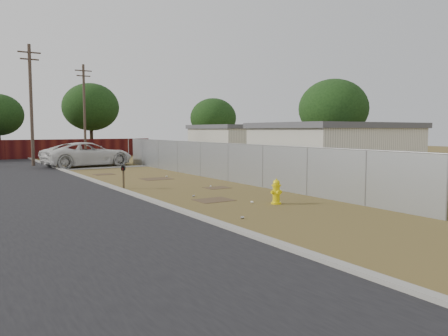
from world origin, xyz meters
TOP-DOWN VIEW (x-y plane):
  - ground at (0.00, 0.00)m, footprint 120.00×120.00m
  - street at (-6.76, 8.05)m, footprint 15.10×60.00m
  - chainlink_fence at (3.12, 1.03)m, footprint 0.10×27.06m
  - utility_poles at (-3.67, 20.67)m, footprint 12.60×8.24m
  - houses at (9.70, 3.13)m, footprint 9.30×17.24m
  - horizon_trees at (0.84, 23.56)m, footprint 33.32×31.94m
  - fire_hydrant at (0.70, -6.96)m, footprint 0.43×0.44m
  - mailbox at (-2.60, 0.08)m, footprint 0.33×0.47m
  - pickup_truck at (-0.64, 13.32)m, footprint 6.90×4.01m
  - scattered_litter at (-0.12, -3.34)m, footprint 3.20×12.15m

SIDE VIEW (x-z plane):
  - ground at x=0.00m, z-range 0.00..0.00m
  - street at x=-6.76m, z-range -0.04..0.08m
  - scattered_litter at x=-0.12m, z-range 0.01..0.08m
  - fire_hydrant at x=0.70m, z-range -0.03..0.91m
  - chainlink_fence at x=3.12m, z-range -0.21..1.81m
  - mailbox at x=-2.60m, z-range 0.32..1.42m
  - pickup_truck at x=-0.64m, z-range 0.00..1.81m
  - houses at x=9.70m, z-range 0.01..3.11m
  - horizon_trees at x=0.84m, z-range 0.74..8.52m
  - utility_poles at x=-3.67m, z-range 0.19..9.19m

